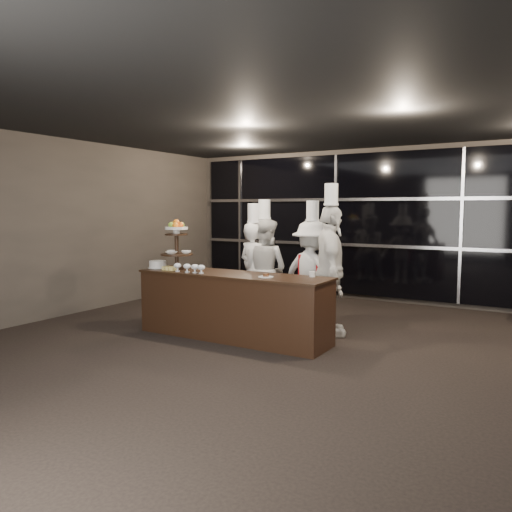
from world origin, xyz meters
The scene contains 13 objects.
room centered at (0.00, 0.00, 1.50)m, with size 10.00×10.00×10.00m.
window_wall centered at (0.00, 4.94, 1.50)m, with size 8.60×0.10×2.80m.
buffet_counter centered at (-1.20, 1.14, 0.47)m, with size 2.84×0.74×0.92m.
display_stand centered at (-2.20, 1.13, 1.34)m, with size 0.48×0.48×0.74m.
compotes centered at (-1.78, 0.92, 1.00)m, with size 0.54×0.11×0.12m.
layer_cake centered at (-2.54, 1.09, 0.97)m, with size 0.30×0.30×0.11m.
pastry_squares centered at (-2.20, 0.97, 0.95)m, with size 0.19×0.13×0.05m.
small_plate centered at (-0.61, 1.04, 0.94)m, with size 0.20×0.20×0.05m.
chef_cup centered at (-0.10, 1.39, 0.96)m, with size 0.08×0.08×0.07m, color white.
chef_a centered at (-1.48, 2.17, 0.83)m, with size 0.68×0.55×1.90m.
chef_b centered at (-1.35, 2.28, 0.85)m, with size 0.84×0.67×1.97m.
chef_c centered at (-0.52, 2.31, 0.83)m, with size 1.17×0.83×1.94m.
chef_d centered at (-0.10, 2.00, 0.95)m, with size 0.93×1.18×2.18m.
Camera 1 is at (2.62, -4.62, 1.83)m, focal length 35.00 mm.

